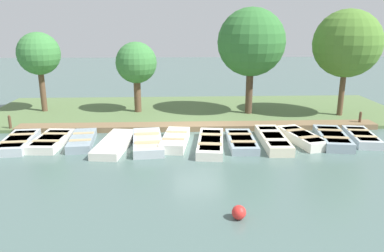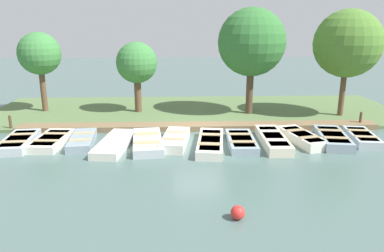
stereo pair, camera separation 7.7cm
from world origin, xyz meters
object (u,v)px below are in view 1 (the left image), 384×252
at_px(rowboat_5, 175,140).
at_px(park_tree_far_left, 39,54).
at_px(rowboat_7, 241,141).
at_px(rowboat_8, 273,139).
at_px(rowboat_10, 332,138).
at_px(rowboat_11, 361,137).
at_px(rowboat_9, 302,138).
at_px(rowboat_1, 51,141).
at_px(buoy, 239,212).
at_px(rowboat_2, 82,140).
at_px(mooring_post_near, 10,123).
at_px(park_tree_left, 136,64).
at_px(rowboat_4, 148,142).
at_px(park_tree_center, 251,43).
at_px(mooring_post_far, 360,119).
at_px(rowboat_0, 18,142).
at_px(rowboat_6, 211,143).
at_px(park_tree_right, 347,44).
at_px(rowboat_3, 115,143).

distance_m(rowboat_5, park_tree_far_left, 10.38).
relative_size(rowboat_7, rowboat_8, 0.84).
height_order(rowboat_10, rowboat_11, rowboat_10).
distance_m(rowboat_8, rowboat_9, 1.41).
bearing_deg(rowboat_7, rowboat_10, 94.15).
height_order(rowboat_1, buoy, buoy).
xyz_separation_m(rowboat_7, rowboat_8, (-0.06, 1.43, 0.04)).
bearing_deg(buoy, rowboat_2, -138.97).
distance_m(mooring_post_near, park_tree_left, 7.32).
distance_m(rowboat_4, buoy, 7.10).
bearing_deg(rowboat_5, mooring_post_near, -98.40).
bearing_deg(rowboat_10, park_tree_center, -141.13).
distance_m(rowboat_9, mooring_post_far, 4.42).
relative_size(rowboat_4, rowboat_8, 0.96).
relative_size(rowboat_8, rowboat_11, 1.27).
bearing_deg(rowboat_0, park_tree_center, 109.56).
height_order(mooring_post_near, buoy, mooring_post_near).
xyz_separation_m(rowboat_2, rowboat_5, (0.21, 4.16, 0.04)).
xyz_separation_m(rowboat_7, park_tree_far_left, (-6.28, -10.68, 3.30)).
bearing_deg(park_tree_far_left, rowboat_10, 67.64).
bearing_deg(rowboat_6, rowboat_9, 104.20).
xyz_separation_m(mooring_post_near, mooring_post_far, (0.00, 17.73, 0.00)).
bearing_deg(mooring_post_far, rowboat_7, -68.69).
height_order(rowboat_4, park_tree_far_left, park_tree_far_left).
xyz_separation_m(mooring_post_far, buoy, (8.98, -7.76, -0.22)).
bearing_deg(mooring_post_far, park_tree_far_left, -102.11).
distance_m(rowboat_8, park_tree_right, 7.75).
bearing_deg(rowboat_8, rowboat_4, -87.94).
bearing_deg(rowboat_6, rowboat_11, 101.61).
xyz_separation_m(rowboat_0, rowboat_3, (0.34, 4.27, -0.02)).
relative_size(rowboat_2, park_tree_far_left, 0.60).
bearing_deg(rowboat_8, park_tree_far_left, -115.43).
relative_size(rowboat_0, rowboat_9, 0.96).
height_order(rowboat_1, park_tree_left, park_tree_left).
relative_size(rowboat_1, rowboat_5, 0.97).
xyz_separation_m(rowboat_3, buoy, (6.32, 4.39, 0.03)).
bearing_deg(rowboat_9, rowboat_1, -103.68).
height_order(rowboat_2, park_tree_right, park_tree_right).
bearing_deg(rowboat_7, rowboat_5, -91.86).
distance_m(rowboat_9, buoy, 7.79).
bearing_deg(rowboat_7, rowboat_0, -89.62).
distance_m(rowboat_8, rowboat_10, 2.76).
xyz_separation_m(rowboat_6, park_tree_center, (-5.46, 2.69, 3.97)).
distance_m(buoy, park_tree_left, 13.21).
xyz_separation_m(rowboat_7, rowboat_10, (-0.17, 4.18, 0.04)).
xyz_separation_m(rowboat_9, park_tree_center, (-4.93, -1.52, 3.95)).
bearing_deg(park_tree_right, rowboat_11, -10.50).
xyz_separation_m(rowboat_5, rowboat_10, (0.02, 7.11, -0.01)).
bearing_deg(rowboat_5, rowboat_7, 94.12).
xyz_separation_m(rowboat_4, park_tree_center, (-5.19, 5.45, 3.97)).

